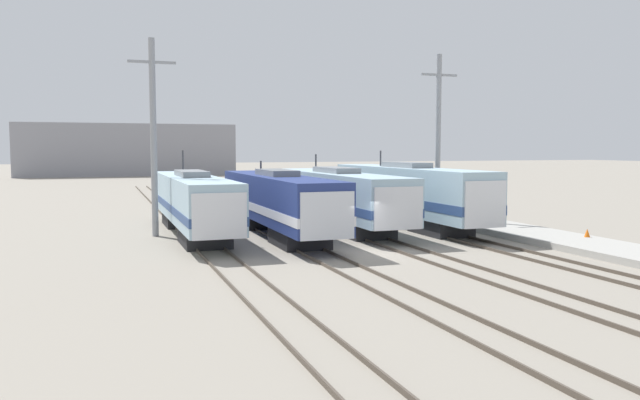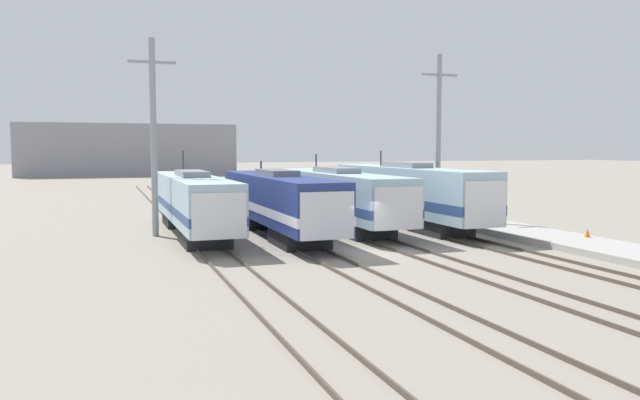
% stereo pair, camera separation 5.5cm
% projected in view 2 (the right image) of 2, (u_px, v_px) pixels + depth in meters
% --- Properties ---
extents(ground_plane, '(400.00, 400.00, 0.00)m').
position_uv_depth(ground_plane, '(365.00, 253.00, 31.25)').
color(ground_plane, gray).
extents(rail_pair_far_left, '(1.51, 120.00, 0.15)m').
position_uv_depth(rail_pair_far_left, '(223.00, 260.00, 28.87)').
color(rail_pair_far_left, '#4C4238').
rests_on(rail_pair_far_left, ground_plane).
extents(rail_pair_center_left, '(1.51, 120.00, 0.15)m').
position_uv_depth(rail_pair_center_left, '(320.00, 255.00, 30.45)').
color(rail_pair_center_left, '#4C4238').
rests_on(rail_pair_center_left, ground_plane).
extents(rail_pair_center_right, '(1.51, 120.00, 0.15)m').
position_uv_depth(rail_pair_center_right, '(407.00, 249.00, 32.03)').
color(rail_pair_center_right, '#4C4238').
rests_on(rail_pair_center_right, ground_plane).
extents(rail_pair_far_right, '(1.51, 120.00, 0.15)m').
position_uv_depth(rail_pair_far_right, '(486.00, 245.00, 33.61)').
color(rail_pair_far_right, '#4C4238').
rests_on(rail_pair_far_right, ground_plane).
extents(locomotive_far_left, '(2.88, 18.62, 5.13)m').
position_uv_depth(locomotive_far_left, '(193.00, 202.00, 37.63)').
color(locomotive_far_left, '#232326').
rests_on(locomotive_far_left, ground_plane).
extents(locomotive_center_left, '(2.97, 17.81, 4.43)m').
position_uv_depth(locomotive_center_left, '(279.00, 202.00, 37.19)').
color(locomotive_center_left, black).
rests_on(locomotive_center_left, ground_plane).
extents(locomotive_center_right, '(3.13, 18.59, 4.83)m').
position_uv_depth(locomotive_center_right, '(339.00, 197.00, 41.05)').
color(locomotive_center_right, '#232326').
rests_on(locomotive_center_right, ground_plane).
extents(locomotive_far_right, '(2.85, 18.63, 5.09)m').
position_uv_depth(locomotive_far_right, '(409.00, 194.00, 41.85)').
color(locomotive_far_right, '#232326').
rests_on(locomotive_far_right, ground_plane).
extents(catenary_tower_left, '(2.77, 0.38, 11.71)m').
position_uv_depth(catenary_tower_left, '(154.00, 135.00, 36.91)').
color(catenary_tower_left, gray).
rests_on(catenary_tower_left, ground_plane).
extents(catenary_tower_right, '(2.77, 0.38, 11.71)m').
position_uv_depth(catenary_tower_right, '(438.00, 137.00, 43.25)').
color(catenary_tower_right, gray).
rests_on(catenary_tower_right, ground_plane).
extents(platform, '(4.00, 120.00, 0.36)m').
position_uv_depth(platform, '(554.00, 239.00, 35.08)').
color(platform, '#A8A59E').
rests_on(platform, ground_plane).
extents(traffic_cone, '(0.32, 0.32, 0.47)m').
position_uv_depth(traffic_cone, '(587.00, 233.00, 34.42)').
color(traffic_cone, orange).
rests_on(traffic_cone, platform).
extents(depot_building, '(40.13, 8.06, 9.91)m').
position_uv_depth(depot_building, '(129.00, 150.00, 119.79)').
color(depot_building, gray).
rests_on(depot_building, ground_plane).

